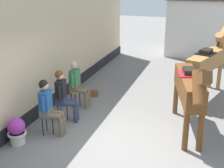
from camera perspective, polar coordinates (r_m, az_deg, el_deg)
ground_plane at (r=9.77m, az=5.54°, el=-2.71°), size 40.00×40.00×0.00m
pub_facade_wall at (r=8.86m, az=-12.74°, el=5.04°), size 0.34×14.00×3.40m
distant_cottage at (r=15.58m, az=16.53°, el=11.78°), size 3.40×2.60×3.50m
seated_visitor_near at (r=7.48m, az=-11.63°, el=-3.74°), size 0.61×0.49×1.39m
seated_visitor_middle at (r=8.11m, az=-8.93°, el=-1.70°), size 0.61×0.48×1.39m
seated_visitor_far at (r=8.97m, az=-6.49°, el=0.49°), size 0.61×0.49×1.39m
saddled_horse_near at (r=7.51m, az=14.09°, el=-0.71°), size 0.98×2.95×2.06m
saddled_horse_far at (r=10.07m, az=17.19°, el=4.13°), size 1.20×2.89×2.06m
flower_planter_middle at (r=7.43m, az=-17.12°, el=-8.16°), size 0.43×0.43×0.64m
satchel_bag at (r=9.90m, az=-3.42°, el=-1.72°), size 0.30×0.24×0.20m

